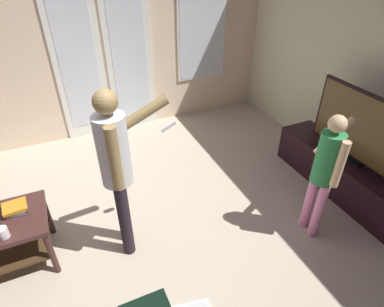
{
  "coord_description": "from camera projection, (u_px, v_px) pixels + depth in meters",
  "views": [
    {
      "loc": [
        -0.22,
        -2.07,
        2.41
      ],
      "look_at": [
        0.72,
        0.01,
        0.86
      ],
      "focal_mm": 29.86,
      "sensor_mm": 36.0,
      "label": 1
    }
  ],
  "objects": [
    {
      "name": "person_child",
      "position": [
        326.0,
        168.0,
        2.75
      ],
      "size": [
        0.5,
        0.34,
        1.27
      ],
      "color": "pink",
      "rests_on": "ground_plane"
    },
    {
      "name": "flat_screen_tv",
      "position": [
        357.0,
        127.0,
        3.24
      ],
      "size": [
        0.08,
        1.06,
        0.76
      ],
      "color": "black",
      "rests_on": "tv_stand"
    },
    {
      "name": "wall_back_with_doors",
      "position": [
        71.0,
        40.0,
        3.99
      ],
      "size": [
        5.77,
        0.09,
        2.77
      ],
      "color": "beige",
      "rests_on": "ground_plane"
    },
    {
      "name": "person_adult",
      "position": [
        117.0,
        163.0,
        2.51
      ],
      "size": [
        0.68,
        0.42,
        1.56
      ],
      "color": "black",
      "rests_on": "ground_plane"
    },
    {
      "name": "book_stack",
      "position": [
        15.0,
        208.0,
        2.65
      ],
      "size": [
        0.2,
        0.18,
        0.06
      ],
      "color": "#823C86",
      "rests_on": "coffee_table"
    },
    {
      "name": "tv_stand",
      "position": [
        342.0,
        173.0,
        3.58
      ],
      "size": [
        0.45,
        1.67,
        0.43
      ],
      "color": "black",
      "rests_on": "ground_plane"
    },
    {
      "name": "ground_plane",
      "position": [
        123.0,
        248.0,
        3.0
      ],
      "size": [
        5.77,
        4.64,
        0.02
      ],
      "primitive_type": "cube",
      "color": "#BEB099"
    },
    {
      "name": "cup_near_edge",
      "position": [
        3.0,
        233.0,
        2.42
      ],
      "size": [
        0.08,
        0.08,
        0.09
      ],
      "primitive_type": "cylinder",
      "color": "white",
      "rests_on": "coffee_table"
    }
  ]
}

